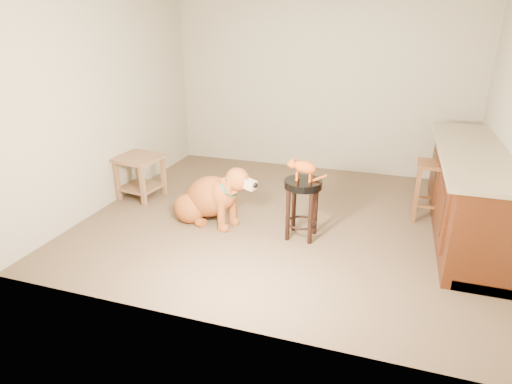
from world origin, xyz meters
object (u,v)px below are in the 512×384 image
(wood_stool, at_px, (431,190))
(tabby_kitten, at_px, (303,167))
(padded_stool, at_px, (303,197))
(golden_retriever, at_px, (210,198))
(side_table, at_px, (140,171))

(wood_stool, height_order, tabby_kitten, tabby_kitten)
(padded_stool, distance_m, wood_stool, 1.61)
(golden_retriever, relative_size, tabby_kitten, 2.85)
(wood_stool, xyz_separation_m, side_table, (-3.57, -0.47, 0.01))
(tabby_kitten, bearing_deg, wood_stool, 36.24)
(side_table, relative_size, tabby_kitten, 1.48)
(wood_stool, distance_m, side_table, 3.60)
(golden_retriever, bearing_deg, tabby_kitten, 14.48)
(side_table, bearing_deg, golden_retriever, -19.01)
(padded_stool, height_order, wood_stool, wood_stool)
(golden_retriever, xyz_separation_m, tabby_kitten, (1.07, -0.04, 0.50))
(side_table, height_order, golden_retriever, golden_retriever)
(padded_stool, bearing_deg, side_table, 168.79)
(golden_retriever, bearing_deg, wood_stool, 36.69)
(wood_stool, bearing_deg, side_table, -172.50)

